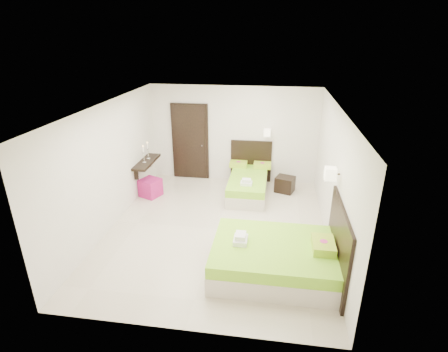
# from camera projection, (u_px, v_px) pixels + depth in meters

# --- Properties ---
(floor) EXTENTS (5.50, 5.50, 0.00)m
(floor) POSITION_uv_depth(u_px,v_px,m) (217.00, 229.00, 7.41)
(floor) COLOR beige
(floor) RESTS_ON ground
(bed_single) EXTENTS (1.11, 1.86, 1.53)m
(bed_single) POSITION_uv_depth(u_px,v_px,m) (248.00, 182.00, 8.98)
(bed_single) COLOR beige
(bed_single) RESTS_ON ground
(bed_double) EXTENTS (2.11, 1.79, 1.74)m
(bed_double) POSITION_uv_depth(u_px,v_px,m) (278.00, 257.00, 5.96)
(bed_double) COLOR beige
(bed_double) RESTS_ON ground
(nightstand) EXTENTS (0.56, 0.53, 0.40)m
(nightstand) POSITION_uv_depth(u_px,v_px,m) (285.00, 184.00, 9.07)
(nightstand) COLOR black
(nightstand) RESTS_ON ground
(ottoman) EXTENTS (0.59, 0.59, 0.45)m
(ottoman) POSITION_uv_depth(u_px,v_px,m) (150.00, 188.00, 8.83)
(ottoman) COLOR #951357
(ottoman) RESTS_ON ground
(door) EXTENTS (1.02, 0.15, 2.14)m
(door) POSITION_uv_depth(u_px,v_px,m) (190.00, 142.00, 9.63)
(door) COLOR black
(door) RESTS_ON ground
(console_shelf) EXTENTS (0.35, 1.20, 0.78)m
(console_shelf) POSITION_uv_depth(u_px,v_px,m) (146.00, 162.00, 8.84)
(console_shelf) COLOR black
(console_shelf) RESTS_ON ground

